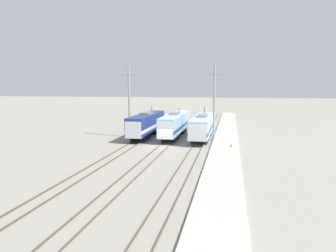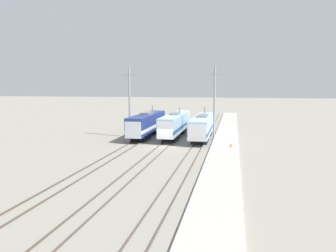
# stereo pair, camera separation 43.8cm
# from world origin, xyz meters

# --- Properties ---
(ground_plane) EXTENTS (400.00, 400.00, 0.00)m
(ground_plane) POSITION_xyz_m (0.00, 0.00, 0.00)
(ground_plane) COLOR gray
(rail_pair_far_left) EXTENTS (1.51, 120.00, 0.15)m
(rail_pair_far_left) POSITION_xyz_m (-4.99, 0.00, 0.07)
(rail_pair_far_left) COLOR #4C4238
(rail_pair_far_left) RESTS_ON ground_plane
(rail_pair_center) EXTENTS (1.51, 120.00, 0.15)m
(rail_pair_center) POSITION_xyz_m (0.00, 0.00, 0.07)
(rail_pair_center) COLOR #4C4238
(rail_pair_center) RESTS_ON ground_plane
(rail_pair_far_right) EXTENTS (1.51, 120.00, 0.15)m
(rail_pair_far_right) POSITION_xyz_m (4.99, 0.00, 0.07)
(rail_pair_far_right) COLOR #4C4238
(rail_pair_far_right) RESTS_ON ground_plane
(locomotive_far_left) EXTENTS (2.89, 17.26, 5.28)m
(locomotive_far_left) POSITION_xyz_m (-4.99, 8.67, 2.24)
(locomotive_far_left) COLOR black
(locomotive_far_left) RESTS_ON ground_plane
(locomotive_center) EXTENTS (2.74, 18.61, 4.91)m
(locomotive_center) POSITION_xyz_m (0.00, 9.66, 2.23)
(locomotive_center) COLOR #232326
(locomotive_center) RESTS_ON ground_plane
(locomotive_far_right) EXTENTS (3.02, 17.79, 5.17)m
(locomotive_far_right) POSITION_xyz_m (4.99, 8.33, 2.13)
(locomotive_far_right) COLOR #232326
(locomotive_far_right) RESTS_ON ground_plane
(catenary_tower_left) EXTENTS (2.89, 0.34, 12.35)m
(catenary_tower_left) POSITION_xyz_m (-7.77, 7.71, 6.41)
(catenary_tower_left) COLOR gray
(catenary_tower_left) RESTS_ON ground_plane
(catenary_tower_right) EXTENTS (2.89, 0.34, 12.35)m
(catenary_tower_right) POSITION_xyz_m (7.01, 7.71, 6.41)
(catenary_tower_right) COLOR gray
(catenary_tower_right) RESTS_ON ground_plane
(platform) EXTENTS (4.00, 120.00, 0.36)m
(platform) POSITION_xyz_m (9.04, 0.00, 0.18)
(platform) COLOR #A8A59E
(platform) RESTS_ON ground_plane
(traffic_cone) EXTENTS (0.33, 0.33, 0.61)m
(traffic_cone) POSITION_xyz_m (9.95, -0.23, 0.66)
(traffic_cone) COLOR orange
(traffic_cone) RESTS_ON platform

